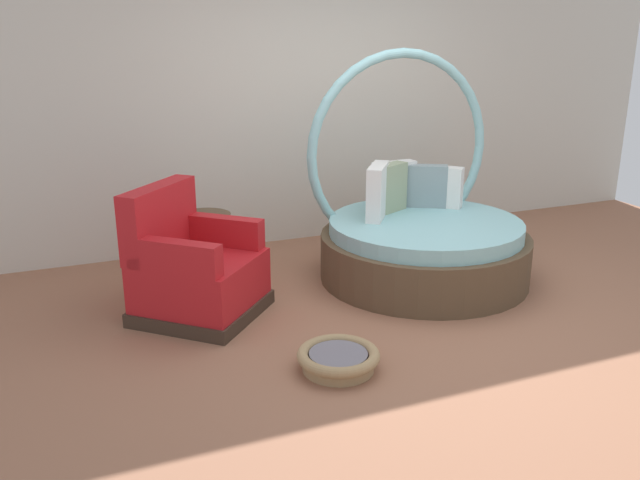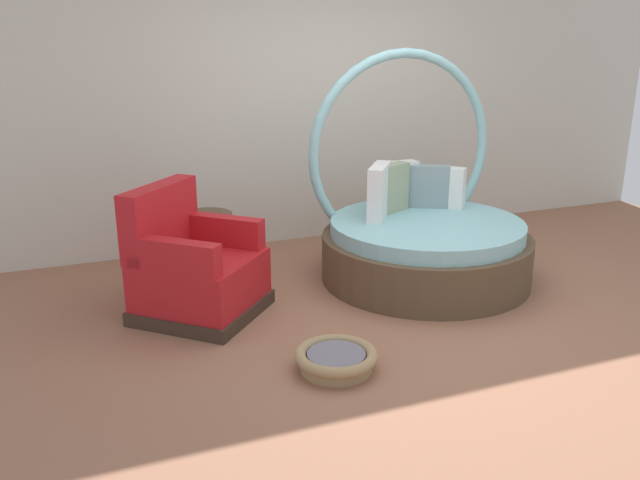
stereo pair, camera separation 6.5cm
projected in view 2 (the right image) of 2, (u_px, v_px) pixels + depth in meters
ground_plane at (417, 317)px, 4.82m from camera, size 8.00×8.00×0.02m
back_wall at (312, 76)px, 6.25m from camera, size 8.00×0.12×3.15m
round_daybed at (421, 234)px, 5.50m from camera, size 1.71×1.71×1.85m
red_armchair at (194, 270)px, 4.77m from camera, size 1.13×1.13×0.94m
pet_basket at (336, 359)px, 4.04m from camera, size 0.51×0.51×0.13m
side_table at (206, 225)px, 5.55m from camera, size 0.44×0.44×0.52m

